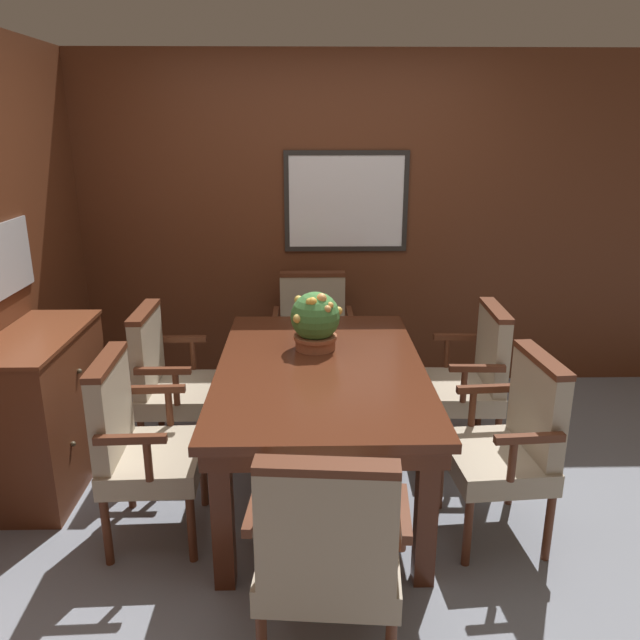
{
  "coord_description": "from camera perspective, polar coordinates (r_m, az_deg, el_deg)",
  "views": [
    {
      "loc": [
        -0.11,
        -2.87,
        1.95
      ],
      "look_at": [
        -0.04,
        0.34,
        0.94
      ],
      "focal_mm": 35.0,
      "sensor_mm": 36.0,
      "label": 1
    }
  ],
  "objects": [
    {
      "name": "wall_back",
      "position": [
        4.68,
        0.13,
        8.62
      ],
      "size": [
        7.2,
        0.08,
        2.45
      ],
      "color": "#5B2D19",
      "rests_on": "ground_plane"
    },
    {
      "name": "chair_left_near",
      "position": [
        3.14,
        -16.29,
        -10.55
      ],
      "size": [
        0.46,
        0.57,
        0.93
      ],
      "rotation": [
        0.0,
        0.0,
        1.61
      ],
      "color": "#562B19",
      "rests_on": "ground_plane"
    },
    {
      "name": "potted_plant",
      "position": [
        3.47,
        -0.44,
        -0.06
      ],
      "size": [
        0.29,
        0.28,
        0.33
      ],
      "color": "#9E5638",
      "rests_on": "dining_table"
    },
    {
      "name": "chair_head_far",
      "position": [
        4.5,
        -0.66,
        -1.15
      ],
      "size": [
        0.56,
        0.45,
        0.93
      ],
      "rotation": [
        0.0,
        0.0,
        -0.0
      ],
      "color": "#562B19",
      "rests_on": "ground_plane"
    },
    {
      "name": "dining_table",
      "position": [
        3.33,
        0.06,
        -5.62
      ],
      "size": [
        1.08,
        1.73,
        0.74
      ],
      "color": "#4C2314",
      "rests_on": "ground_plane"
    },
    {
      "name": "chair_right_far",
      "position": [
        3.86,
        13.7,
        -4.9
      ],
      "size": [
        0.47,
        0.57,
        0.93
      ],
      "rotation": [
        0.0,
        0.0,
        -1.61
      ],
      "color": "#562B19",
      "rests_on": "ground_plane"
    },
    {
      "name": "chair_left_far",
      "position": [
        3.83,
        -13.72,
        -5.11
      ],
      "size": [
        0.45,
        0.57,
        0.93
      ],
      "rotation": [
        0.0,
        0.0,
        1.57
      ],
      "color": "#562B19",
      "rests_on": "ground_plane"
    },
    {
      "name": "ground_plane",
      "position": [
        3.47,
        0.81,
        -16.66
      ],
      "size": [
        14.0,
        14.0,
        0.0
      ],
      "primitive_type": "plane",
      "color": "gray"
    },
    {
      "name": "chair_right_near",
      "position": [
        3.17,
        17.06,
        -10.4
      ],
      "size": [
        0.48,
        0.59,
        0.93
      ],
      "rotation": [
        0.0,
        0.0,
        -1.5
      ],
      "color": "#562B19",
      "rests_on": "ground_plane"
    },
    {
      "name": "sideboard_cabinet",
      "position": [
        3.79,
        -23.79,
        -7.56
      ],
      "size": [
        0.44,
        0.93,
        0.88
      ],
      "color": "brown",
      "rests_on": "ground_plane"
    },
    {
      "name": "chair_head_near",
      "position": [
        2.34,
        0.73,
        -20.47
      ],
      "size": [
        0.59,
        0.49,
        0.93
      ],
      "rotation": [
        0.0,
        0.0,
        3.05
      ],
      "color": "#562B19",
      "rests_on": "ground_plane"
    }
  ]
}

